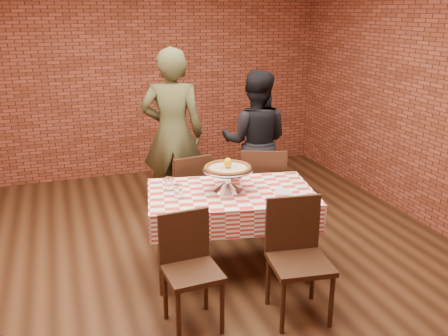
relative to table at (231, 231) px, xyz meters
The scene contains 19 objects.
ground 0.55m from the table, behind, with size 6.00×6.00×0.00m, color black.
back_wall 3.22m from the table, 97.55° to the left, with size 5.50×5.50×0.00m, color maroon.
table is the anchor object (origin of this frame).
tablecloth 0.26m from the table, ahead, with size 1.45×0.88×0.24m, color red, non-canonical shape.
pizza_stand 0.48m from the table, 128.93° to the left, with size 0.44×0.44×0.20m, color silver, non-canonical shape.
pizza 0.59m from the table, 128.93° to the left, with size 0.41×0.41×0.03m, color beige.
lemon 0.64m from the table, 128.93° to the left, with size 0.07×0.07×0.09m, color gold.
water_glass_left 0.65m from the table, behind, with size 0.07×0.07×0.12m, color white.
water_glass_right 0.70m from the table, 158.67° to the left, with size 0.07×0.07×0.12m, color white.
side_plate 0.60m from the table, 23.29° to the right, with size 0.16×0.16×0.01m, color white.
sweetener_packet_a 0.71m from the table, 28.12° to the right, with size 0.05×0.04×0.01m, color white.
sweetener_packet_b 0.73m from the table, 24.71° to the right, with size 0.05×0.04×0.01m, color white.
condiment_caddy 0.53m from the table, 61.82° to the left, with size 0.10×0.08×0.14m, color silver.
chair_near_left 0.90m from the table, 128.21° to the right, with size 0.39×0.39×0.87m, color #3A2112, non-canonical shape.
chair_near_right 0.88m from the table, 73.67° to the right, with size 0.44×0.44×0.92m, color #3A2112, non-canonical shape.
chair_far_left 0.90m from the table, 101.35° to the left, with size 0.40×0.40×0.88m, color #3A2112, non-canonical shape.
chair_far_right 0.90m from the table, 48.45° to the left, with size 0.46×0.46×0.94m, color #3A2112, non-canonical shape.
diner_olive 1.54m from the table, 97.14° to the left, with size 0.69×0.45×1.89m, color #454727.
diner_black 1.53m from the table, 59.17° to the left, with size 0.79×0.62×1.63m, color black.
Camera 1 is at (-0.96, -3.72, 2.27)m, focal length 38.94 mm.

